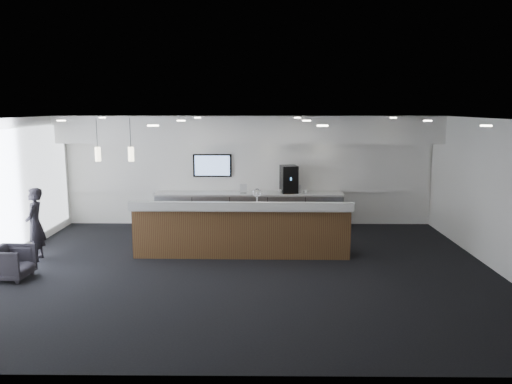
{
  "coord_description": "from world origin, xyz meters",
  "views": [
    {
      "loc": [
        0.34,
        -9.6,
        3.24
      ],
      "look_at": [
        0.22,
        1.3,
        1.36
      ],
      "focal_mm": 35.0,
      "sensor_mm": 36.0,
      "label": 1
    }
  ],
  "objects_px": {
    "coffee_machine": "(289,179)",
    "lounge_guest": "(35,224)",
    "service_counter": "(242,230)",
    "armchair": "(11,263)"
  },
  "relations": [
    {
      "from": "service_counter",
      "to": "lounge_guest",
      "type": "xyz_separation_m",
      "value": [
        -4.35,
        -0.4,
        0.2
      ]
    },
    {
      "from": "lounge_guest",
      "to": "armchair",
      "type": "bearing_deg",
      "value": -6.02
    },
    {
      "from": "service_counter",
      "to": "armchair",
      "type": "bearing_deg",
      "value": -159.08
    },
    {
      "from": "service_counter",
      "to": "lounge_guest",
      "type": "bearing_deg",
      "value": -173.94
    },
    {
      "from": "armchair",
      "to": "service_counter",
      "type": "bearing_deg",
      "value": -66.75
    },
    {
      "from": "armchair",
      "to": "lounge_guest",
      "type": "xyz_separation_m",
      "value": [
        -0.04,
        1.18,
        0.46
      ]
    },
    {
      "from": "service_counter",
      "to": "coffee_machine",
      "type": "xyz_separation_m",
      "value": [
        1.17,
        2.63,
        0.74
      ]
    },
    {
      "from": "coffee_machine",
      "to": "lounge_guest",
      "type": "bearing_deg",
      "value": -161.3
    },
    {
      "from": "armchair",
      "to": "lounge_guest",
      "type": "relative_size",
      "value": 0.45
    },
    {
      "from": "coffee_machine",
      "to": "lounge_guest",
      "type": "height_order",
      "value": "coffee_machine"
    }
  ]
}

